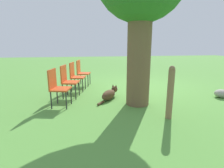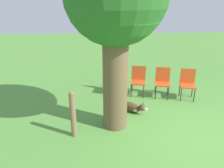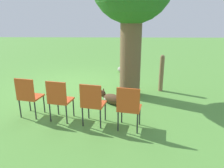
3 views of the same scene
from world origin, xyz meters
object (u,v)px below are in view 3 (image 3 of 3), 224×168
red_chair_0 (29,95)px  red_chair_2 (93,102)px  fence_post (161,73)px  red_chair_1 (59,98)px  red_chair_3 (129,106)px  dog (111,99)px

red_chair_0 → red_chair_2: same height
red_chair_0 → red_chair_2: (0.37, 1.45, 0.00)m
fence_post → red_chair_1: fence_post is taller
red_chair_1 → red_chair_0: bearing=88.6°
red_chair_3 → fence_post: bearing=-12.0°
fence_post → red_chair_2: 2.82m
dog → fence_post: 1.83m
dog → red_chair_1: (0.96, -1.08, 0.39)m
dog → red_chair_3: 1.43m
dog → red_chair_3: bearing=141.7°
red_chair_2 → red_chair_3: 0.75m
red_chair_3 → red_chair_0: bearing=88.6°
dog → red_chair_2: red_chair_2 is taller
fence_post → red_chair_3: 2.59m
red_chair_1 → red_chair_2: 0.75m
red_chair_1 → red_chair_3: 1.49m
dog → red_chair_1: 1.49m
dog → red_chair_1: red_chair_1 is taller
dog → red_chair_0: 2.00m
red_chair_2 → red_chair_3: bearing=-91.4°
red_chair_0 → red_chair_1: bearing=-91.4°
red_chair_2 → fence_post: bearing=-27.1°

